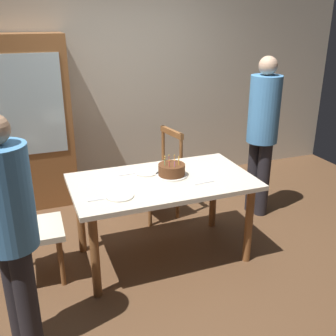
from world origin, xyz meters
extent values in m
plane|color=brown|center=(0.00, 0.00, 0.00)|extent=(6.40, 6.40, 0.00)
cube|color=beige|center=(0.00, 1.85, 1.30)|extent=(6.40, 0.10, 2.60)
cube|color=beige|center=(0.00, 0.00, 0.74)|extent=(1.55, 0.88, 0.04)
cylinder|color=brown|center=(-0.68, -0.34, 0.36)|extent=(0.07, 0.07, 0.72)
cylinder|color=brown|center=(0.68, -0.34, 0.36)|extent=(0.07, 0.07, 0.72)
cylinder|color=brown|center=(-0.68, 0.34, 0.36)|extent=(0.07, 0.07, 0.72)
cylinder|color=brown|center=(0.68, 0.34, 0.36)|extent=(0.07, 0.07, 0.72)
cylinder|color=silver|center=(0.10, 0.05, 0.76)|extent=(0.28, 0.28, 0.01)
cylinder|color=#563019|center=(0.10, 0.05, 0.82)|extent=(0.23, 0.23, 0.10)
cylinder|color=#F2994C|center=(0.17, 0.05, 0.89)|extent=(0.01, 0.01, 0.05)
sphere|color=#FFC64C|center=(0.17, 0.05, 0.93)|extent=(0.01, 0.01, 0.01)
cylinder|color=#F2994C|center=(0.15, 0.10, 0.89)|extent=(0.01, 0.01, 0.05)
sphere|color=#FFC64C|center=(0.15, 0.10, 0.93)|extent=(0.01, 0.01, 0.01)
cylinder|color=#E54C4C|center=(0.10, 0.12, 0.89)|extent=(0.01, 0.01, 0.05)
sphere|color=#FFC64C|center=(0.10, 0.12, 0.93)|extent=(0.01, 0.01, 0.01)
cylinder|color=#E54C4C|center=(0.06, 0.10, 0.89)|extent=(0.01, 0.01, 0.05)
sphere|color=#FFC64C|center=(0.06, 0.10, 0.93)|extent=(0.01, 0.01, 0.01)
cylinder|color=#66CC72|center=(0.04, 0.05, 0.89)|extent=(0.01, 0.01, 0.05)
sphere|color=#FFC64C|center=(0.04, 0.05, 0.93)|extent=(0.01, 0.01, 0.01)
cylinder|color=#E54C4C|center=(0.06, 0.00, 0.89)|extent=(0.01, 0.01, 0.05)
sphere|color=#FFC64C|center=(0.06, 0.00, 0.93)|extent=(0.01, 0.01, 0.01)
cylinder|color=#D872CC|center=(0.10, -0.01, 0.89)|extent=(0.01, 0.01, 0.05)
sphere|color=#FFC64C|center=(0.10, -0.01, 0.93)|extent=(0.01, 0.01, 0.01)
cylinder|color=yellow|center=(0.15, 0.01, 0.89)|extent=(0.01, 0.01, 0.05)
sphere|color=#FFC64C|center=(0.15, 0.01, 0.93)|extent=(0.01, 0.01, 0.01)
cylinder|color=silver|center=(-0.43, -0.20, 0.76)|extent=(0.22, 0.22, 0.01)
cylinder|color=silver|center=(-0.08, 0.20, 0.76)|extent=(0.22, 0.22, 0.01)
cube|color=silver|center=(-0.59, -0.20, 0.76)|extent=(0.18, 0.02, 0.01)
cube|color=silver|center=(-0.24, 0.22, 0.76)|extent=(0.18, 0.02, 0.01)
cube|color=silver|center=(0.31, -0.19, 0.76)|extent=(0.18, 0.03, 0.01)
cube|color=tan|center=(0.20, 0.76, 0.45)|extent=(0.51, 0.51, 0.05)
cylinder|color=brown|center=(0.00, 0.90, 0.21)|extent=(0.04, 0.04, 0.42)
cylinder|color=brown|center=(0.06, 0.56, 0.21)|extent=(0.04, 0.04, 0.42)
cylinder|color=brown|center=(0.34, 0.96, 0.21)|extent=(0.04, 0.04, 0.42)
cylinder|color=brown|center=(0.40, 0.62, 0.21)|extent=(0.04, 0.04, 0.42)
cylinder|color=brown|center=(0.36, 0.97, 0.70)|extent=(0.04, 0.04, 0.50)
cylinder|color=brown|center=(0.43, 0.62, 0.70)|extent=(0.04, 0.04, 0.50)
cube|color=brown|center=(0.40, 0.80, 0.92)|extent=(0.11, 0.40, 0.06)
cube|color=beige|center=(-1.08, 0.07, 0.45)|extent=(0.45, 0.45, 0.05)
cylinder|color=brown|center=(-0.91, -0.11, 0.21)|extent=(0.04, 0.04, 0.42)
cylinder|color=brown|center=(-0.90, 0.23, 0.21)|extent=(0.04, 0.04, 0.42)
cylinder|color=brown|center=(-1.25, -0.10, 0.21)|extent=(0.04, 0.04, 0.42)
cylinder|color=brown|center=(-1.24, 0.24, 0.21)|extent=(0.04, 0.04, 0.42)
cube|color=beige|center=(-1.28, 0.07, 0.70)|extent=(0.06, 0.40, 0.50)
cylinder|color=#262328|center=(-1.18, -0.73, 0.38)|extent=(0.14, 0.14, 0.77)
cylinder|color=#262328|center=(-1.24, -0.61, 0.38)|extent=(0.14, 0.14, 0.77)
cylinder|color=#4C8CC6|center=(-1.21, -0.67, 1.09)|extent=(0.32, 0.32, 0.64)
cylinder|color=#262328|center=(1.25, 0.51, 0.41)|extent=(0.14, 0.14, 0.83)
cylinder|color=#262328|center=(1.30, 0.38, 0.41)|extent=(0.14, 0.14, 0.83)
cylinder|color=#4C8CC6|center=(1.28, 0.45, 1.17)|extent=(0.32, 0.32, 0.69)
sphere|color=#D8AD8C|center=(1.28, 0.45, 1.61)|extent=(0.19, 0.19, 0.19)
cube|color=brown|center=(-1.09, 1.56, 0.95)|extent=(1.10, 0.44, 1.90)
cube|color=silver|center=(-1.09, 1.34, 1.20)|extent=(0.94, 0.01, 1.04)
camera|label=1|loc=(-1.07, -2.94, 2.08)|focal=42.40mm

